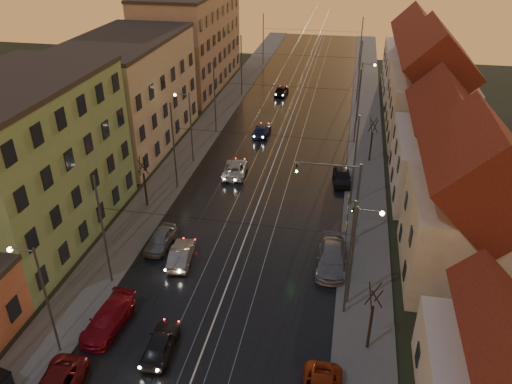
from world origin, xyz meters
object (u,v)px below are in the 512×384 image
Objects in this scene: street_lamp_1 at (358,248)px; traffic_light_mast at (345,192)px; street_lamp_3 at (363,87)px; parked_left_3 at (160,239)px; parked_right_1 at (332,258)px; driving_car_2 at (235,169)px; driving_car_1 at (181,254)px; street_lamp_0 at (40,291)px; dumpster at (0,381)px; driving_car_0 at (161,343)px; parked_right_2 at (342,176)px; driving_car_3 at (262,130)px; street_lamp_2 at (188,121)px; driving_car_4 at (281,90)px; parked_left_2 at (108,319)px.

street_lamp_1 is 8.08m from traffic_light_mast.
parked_left_3 is (-15.75, -31.85, -4.17)m from street_lamp_3.
traffic_light_mast is at bearing 81.51° from parked_right_1.
parked_right_1 is at bearing 122.99° from driving_car_2.
street_lamp_0 is at bearing 57.88° from driving_car_1.
dumpster is at bearing -139.86° from parked_right_1.
parked_right_2 is (10.14, 25.09, 0.04)m from driving_car_0.
street_lamp_1 is 1.61× the size of driving_car_2.
driving_car_3 is (1.52, 26.80, -0.06)m from driving_car_1.
parked_left_3 is (-15.75, 4.15, -4.17)m from street_lamp_1.
street_lamp_0 is at bearing 76.67° from dumpster.
street_lamp_0 is 47.62m from street_lamp_3.
street_lamp_0 reaches higher than parked_left_3.
driving_car_3 is at bearing 55.57° from street_lamp_2.
parked_right_2 is at bearing -5.68° from street_lamp_2.
driving_car_3 is 1.06× the size of driving_car_4.
parked_right_1 is 23.67m from dumpster.
parked_left_2 is at bearing -137.63° from traffic_light_mast.
dumpster is at bearing -114.19° from street_lamp_0.
parked_left_2 is (2.37, 2.56, -4.17)m from street_lamp_0.
parked_left_3 is (-14.64, -3.85, -3.88)m from traffic_light_mast.
driving_car_2 is (-12.67, 18.03, -4.19)m from street_lamp_1.
traffic_light_mast is 11.04m from parked_right_2.
parked_right_2 is (11.89, 15.89, 0.03)m from driving_car_1.
parked_left_2 is (-4.00, -50.88, -0.01)m from driving_car_4.
street_lamp_2 is 17.29m from parked_right_2.
street_lamp_1 is 17.26m from parked_left_2.
street_lamp_1 is 1.93× the size of driving_car_0.
street_lamp_1 is 27.05m from street_lamp_2.
parked_left_3 is at bearing 179.42° from parked_right_1.
street_lamp_3 reaches higher than parked_right_2.
parked_right_1 is 1.25× the size of parked_right_2.
driving_car_1 is (-12.28, -5.55, -3.88)m from traffic_light_mast.
parked_left_3 is 0.96× the size of parked_right_2.
driving_car_1 is (-1.74, 9.20, 0.01)m from driving_car_0.
driving_car_4 is (-10.73, 37.44, -3.87)m from traffic_light_mast.
street_lamp_3 reaches higher than parked_left_2.
driving_car_2 reaches higher than driving_car_3.
street_lamp_2 is 11.98m from driving_car_3.
street_lamp_1 is at bearing 23.76° from parked_left_2.
driving_car_2 is 1.19× the size of parked_left_3.
street_lamp_2 is at bearing 132.32° from street_lamp_1.
parked_right_2 is (11.16, 0.31, 0.05)m from driving_car_2.
street_lamp_0 is at bearing 72.72° from driving_car_2.
traffic_light_mast is 1.69× the size of driving_car_4.
driving_car_4 is 42.59m from parked_right_1.
driving_car_4 is (0.83, 27.41, 0.03)m from driving_car_2.
street_lamp_0 and street_lamp_2 have the same top height.
driving_car_1 is 3.61× the size of dumpster.
driving_car_2 is 1.17× the size of driving_car_4.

